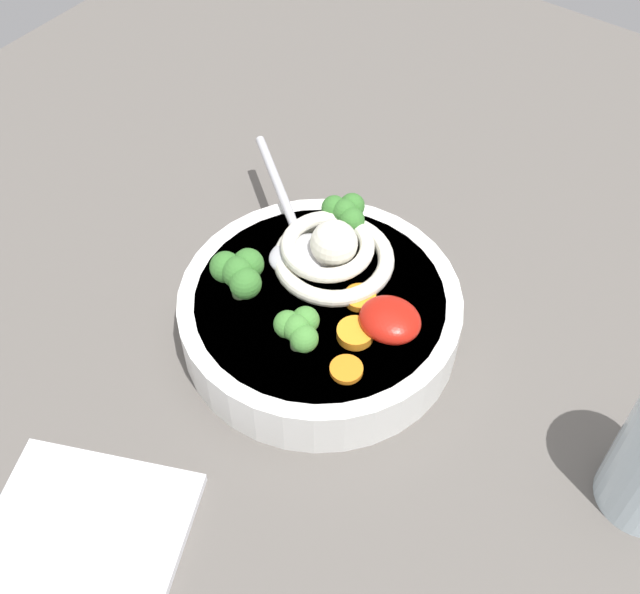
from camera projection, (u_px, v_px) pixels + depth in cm
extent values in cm
cube|color=#5B5651|center=(349.00, 324.00, 67.71)|extent=(108.84, 108.84, 3.86)
cylinder|color=white|center=(320.00, 315.00, 62.95)|extent=(22.12, 22.12, 4.52)
cylinder|color=#B27A33|center=(320.00, 314.00, 62.81)|extent=(19.47, 19.47, 4.16)
torus|color=silver|center=(331.00, 261.00, 62.73)|extent=(9.66, 9.66, 1.33)
torus|color=silver|center=(328.00, 245.00, 62.37)|extent=(10.35, 10.35, 1.20)
sphere|color=silver|center=(331.00, 246.00, 61.41)|extent=(3.75, 3.75, 3.75)
ellipsoid|color=#B7B7BC|center=(306.00, 255.00, 62.99)|extent=(7.13, 7.44, 1.60)
cylinder|color=#B7B7BC|center=(281.00, 193.00, 67.60)|extent=(12.45, 9.68, 0.80)
ellipsoid|color=#B2190F|center=(390.00, 320.00, 58.42)|extent=(4.74, 4.26, 2.13)
cylinder|color=#7A9E60|center=(297.00, 341.00, 57.77)|extent=(1.05, 1.05, 1.13)
sphere|color=#478938|center=(297.00, 328.00, 56.54)|extent=(2.07, 2.07, 2.07)
sphere|color=#478938|center=(285.00, 323.00, 57.08)|extent=(2.07, 2.07, 2.07)
sphere|color=#478938|center=(304.00, 338.00, 56.06)|extent=(2.07, 2.07, 2.07)
sphere|color=#478938|center=(305.00, 320.00, 57.19)|extent=(2.07, 2.07, 2.07)
cylinder|color=#7A9E60|center=(344.00, 226.00, 65.39)|extent=(1.07, 1.07, 1.15)
sphere|color=#38752D|center=(345.00, 212.00, 64.15)|extent=(2.10, 2.10, 2.10)
sphere|color=#38752D|center=(334.00, 208.00, 64.69)|extent=(2.10, 2.10, 2.10)
sphere|color=#38752D|center=(352.00, 220.00, 63.66)|extent=(2.10, 2.10, 2.10)
sphere|color=#38752D|center=(352.00, 206.00, 64.81)|extent=(2.10, 2.10, 2.10)
cylinder|color=#7A9E60|center=(240.00, 289.00, 60.90)|extent=(1.24, 1.24, 1.33)
sphere|color=#38752D|center=(238.00, 272.00, 59.45)|extent=(2.44, 2.44, 2.44)
sphere|color=#38752D|center=(225.00, 267.00, 60.08)|extent=(2.44, 2.44, 2.44)
sphere|color=#38752D|center=(245.00, 283.00, 58.89)|extent=(2.44, 2.44, 2.44)
sphere|color=#38752D|center=(248.00, 264.00, 60.22)|extent=(2.44, 2.44, 2.44)
cylinder|color=orange|center=(360.00, 298.00, 60.78)|extent=(2.48, 2.48, 0.62)
cylinder|color=orange|center=(346.00, 369.00, 56.61)|extent=(2.41, 2.41, 0.43)
cylinder|color=orange|center=(355.00, 333.00, 58.47)|extent=(2.77, 2.77, 0.79)
cube|color=white|center=(80.00, 546.00, 52.69)|extent=(17.61, 17.56, 0.80)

